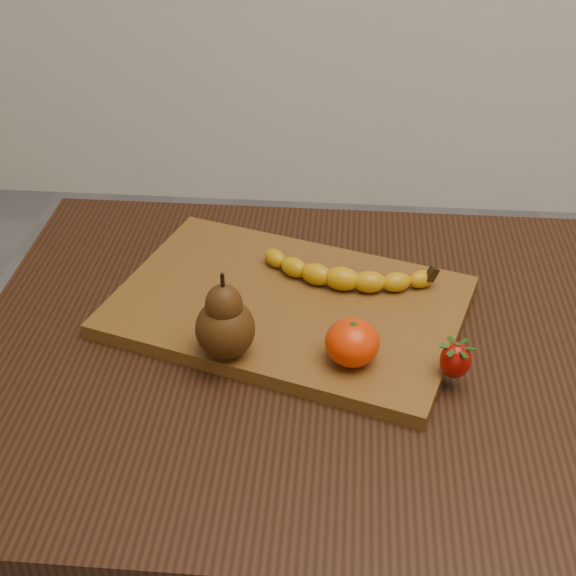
# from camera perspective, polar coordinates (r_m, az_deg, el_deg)

# --- Properties ---
(table) EXTENTS (1.00, 0.70, 0.76)m
(table) POSITION_cam_1_polar(r_m,az_deg,el_deg) (1.09, 4.91, -8.10)
(table) COLOR black
(table) RESTS_ON ground
(cutting_board) EXTENTS (0.52, 0.42, 0.02)m
(cutting_board) POSITION_cam_1_polar(r_m,az_deg,el_deg) (1.07, 0.00, -1.32)
(cutting_board) COLOR brown
(cutting_board) RESTS_ON table
(banana) EXTENTS (0.21, 0.09, 0.03)m
(banana) POSITION_cam_1_polar(r_m,az_deg,el_deg) (1.08, 3.88, 0.66)
(banana) COLOR #C69309
(banana) RESTS_ON cutting_board
(pear) EXTENTS (0.08, 0.08, 0.11)m
(pear) POSITION_cam_1_polar(r_m,az_deg,el_deg) (0.95, -4.54, -1.93)
(pear) COLOR #43240A
(pear) RESTS_ON cutting_board
(mandarin) EXTENTS (0.08, 0.08, 0.06)m
(mandarin) POSITION_cam_1_polar(r_m,az_deg,el_deg) (0.95, 4.59, -3.89)
(mandarin) COLOR red
(mandarin) RESTS_ON cutting_board
(strawberry) EXTENTS (0.04, 0.04, 0.05)m
(strawberry) POSITION_cam_1_polar(r_m,az_deg,el_deg) (0.95, 11.83, -4.96)
(strawberry) COLOR #940A04
(strawberry) RESTS_ON cutting_board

